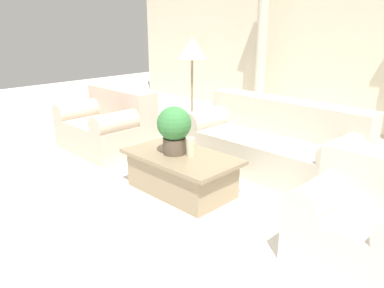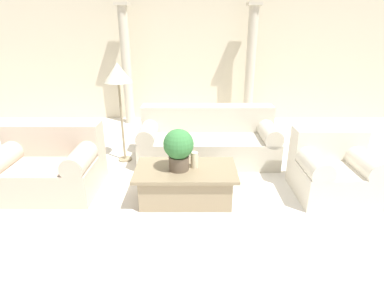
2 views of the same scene
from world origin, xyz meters
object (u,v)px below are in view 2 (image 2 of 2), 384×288
object	(u,v)px
loveseat	(50,164)
armchair	(332,168)
sofa_long	(208,139)
floor_lamp	(118,77)
coffee_table	(186,184)
potted_plant	(179,148)

from	to	relation	value
loveseat	armchair	xyz separation A→B (m)	(3.70, -0.12, -0.00)
sofa_long	floor_lamp	xyz separation A→B (m)	(-1.36, -0.07, 1.02)
floor_lamp	armchair	world-z (taller)	floor_lamp
coffee_table	potted_plant	distance (m)	0.50
potted_plant	armchair	distance (m)	2.01
loveseat	coffee_table	xyz separation A→B (m)	(1.81, -0.29, -0.14)
armchair	sofa_long	bearing A→B (deg)	144.52
sofa_long	floor_lamp	size ratio (longest dim) A/B	1.39
sofa_long	loveseat	world-z (taller)	same
loveseat	potted_plant	size ratio (longest dim) A/B	2.49
sofa_long	armchair	size ratio (longest dim) A/B	2.37
loveseat	floor_lamp	size ratio (longest dim) A/B	0.81
loveseat	potted_plant	bearing A→B (deg)	-10.00
coffee_table	armchair	distance (m)	1.90
coffee_table	armchair	xyz separation A→B (m)	(1.89, 0.17, 0.13)
loveseat	potted_plant	xyz separation A→B (m)	(1.73, -0.31, 0.36)
loveseat	floor_lamp	distance (m)	1.57
sofa_long	coffee_table	world-z (taller)	sofa_long
potted_plant	armchair	bearing A→B (deg)	5.34
coffee_table	potted_plant	bearing A→B (deg)	-167.46
coffee_table	floor_lamp	size ratio (longest dim) A/B	0.80
armchair	floor_lamp	bearing A→B (deg)	160.41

